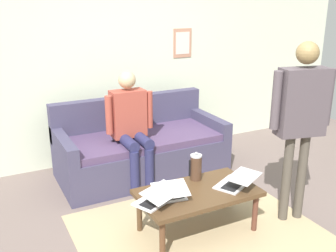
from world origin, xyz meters
TOP-DOWN VIEW (x-y plane):
  - ground_plane at (0.00, 0.00)m, footprint 7.68×7.68m
  - area_rug at (0.08, -0.04)m, footprint 2.11×1.80m
  - back_wall at (-0.00, -2.20)m, footprint 7.04×0.11m
  - couch at (0.04, -1.53)m, footprint 1.94×0.91m
  - coffee_table at (0.08, -0.14)m, footprint 1.05×0.59m
  - laptop_left at (-0.27, -0.06)m, footprint 0.45×0.45m
  - laptop_center at (0.37, -0.13)m, footprint 0.34×0.33m
  - laptop_right at (0.50, -0.11)m, footprint 0.42×0.41m
  - french_press at (-0.02, -0.35)m, footprint 0.13×0.11m
  - person_standing at (-0.84, 0.08)m, footprint 0.59×0.28m
  - person_seated at (0.23, -1.30)m, footprint 0.55×0.51m

SIDE VIEW (x-z plane):
  - ground_plane at x=0.00m, z-range 0.00..0.00m
  - area_rug at x=0.08m, z-range 0.00..0.01m
  - couch at x=0.04m, z-range -0.14..0.74m
  - coffee_table at x=0.08m, z-range 0.16..0.56m
  - laptop_center at x=0.37m, z-range 0.37..0.52m
  - laptop_right at x=0.50m, z-range 0.37..0.52m
  - laptop_left at x=-0.27m, z-range 0.38..0.51m
  - french_press at x=-0.02m, z-range 0.39..0.66m
  - person_seated at x=0.23m, z-range 0.09..1.37m
  - person_standing at x=-0.84m, z-range 0.24..1.91m
  - back_wall at x=0.00m, z-range 0.00..2.70m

